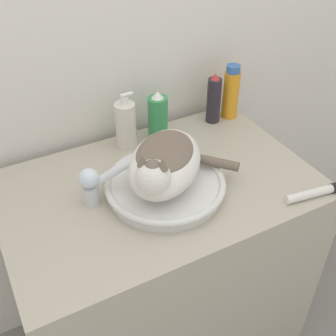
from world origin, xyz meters
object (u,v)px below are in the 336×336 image
at_px(soap_pump_bottle, 125,125).
at_px(shampoo_bottle_tall, 231,92).
at_px(cream_tube, 313,193).
at_px(faucet, 94,182).
at_px(cat, 165,162).
at_px(hairspray_can_black, 214,100).
at_px(spray_bottle_trigger, 158,117).

distance_m(soap_pump_bottle, shampoo_bottle_tall, 0.41).
xyz_separation_m(soap_pump_bottle, cream_tube, (0.36, -0.48, -0.07)).
distance_m(faucet, cream_tube, 0.61).
height_order(cat, soap_pump_bottle, cat).
xyz_separation_m(hairspray_can_black, cream_tube, (0.02, -0.48, -0.07)).
relative_size(spray_bottle_trigger, cream_tube, 1.00).
xyz_separation_m(cat, shampoo_bottle_tall, (0.41, 0.28, -0.02)).
relative_size(faucet, hairspray_can_black, 0.81).
bearing_deg(shampoo_bottle_tall, faucet, -159.91).
bearing_deg(cat, shampoo_bottle_tall, 167.52).
distance_m(faucet, soap_pump_bottle, 0.28).
bearing_deg(hairspray_can_black, cat, -140.57).
height_order(faucet, hairspray_can_black, hairspray_can_black).
height_order(faucet, soap_pump_bottle, soap_pump_bottle).
distance_m(faucet, shampoo_bottle_tall, 0.63).
distance_m(soap_pump_bottle, hairspray_can_black, 0.34).
relative_size(hairspray_can_black, spray_bottle_trigger, 1.09).
bearing_deg(cream_tube, soap_pump_bottle, 126.81).
height_order(faucet, shampoo_bottle_tall, shampoo_bottle_tall).
xyz_separation_m(faucet, cream_tube, (0.55, -0.27, -0.06)).
height_order(faucet, spray_bottle_trigger, spray_bottle_trigger).
height_order(cat, shampoo_bottle_tall, cat).
bearing_deg(spray_bottle_trigger, shampoo_bottle_tall, 0.00).
relative_size(cat, shampoo_bottle_tall, 1.94).
bearing_deg(soap_pump_bottle, cream_tube, -53.19).
bearing_deg(spray_bottle_trigger, hairspray_can_black, 0.00).
height_order(soap_pump_bottle, shampoo_bottle_tall, shampoo_bottle_tall).
height_order(soap_pump_bottle, spray_bottle_trigger, soap_pump_bottle).
relative_size(faucet, shampoo_bottle_tall, 0.76).
bearing_deg(cat, faucet, -64.73).
distance_m(shampoo_bottle_tall, spray_bottle_trigger, 0.29).
xyz_separation_m(shampoo_bottle_tall, spray_bottle_trigger, (-0.29, 0.00, -0.02)).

